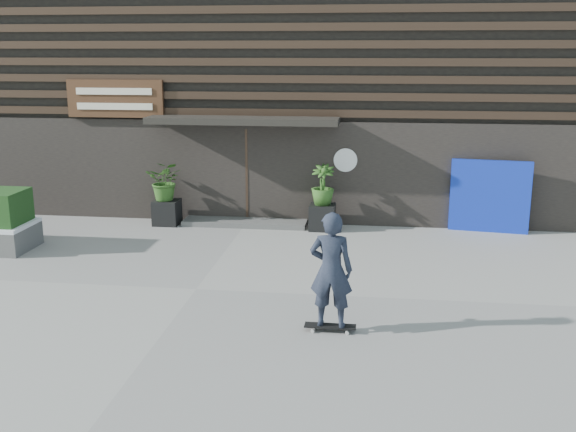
# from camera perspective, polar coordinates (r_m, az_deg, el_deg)

# --- Properties ---
(ground) EXTENTS (80.00, 80.00, 0.00)m
(ground) POSITION_cam_1_polar(r_m,az_deg,el_deg) (12.12, -7.81, -6.18)
(ground) COLOR gray
(ground) RESTS_ON ground
(entrance_step) EXTENTS (3.00, 0.80, 0.12)m
(entrance_step) POSITION_cam_1_polar(r_m,az_deg,el_deg) (16.39, -3.66, -0.53)
(entrance_step) COLOR #4C4B49
(entrance_step) RESTS_ON ground
(planter_pot_left) EXTENTS (0.60, 0.60, 0.60)m
(planter_pot_left) POSITION_cam_1_polar(r_m,az_deg,el_deg) (16.61, -10.25, 0.32)
(planter_pot_left) COLOR black
(planter_pot_left) RESTS_ON ground
(bamboo_left) EXTENTS (0.86, 0.75, 0.96)m
(bamboo_left) POSITION_cam_1_polar(r_m,az_deg,el_deg) (16.44, -10.37, 2.96)
(bamboo_left) COLOR #2D591E
(bamboo_left) RESTS_ON planter_pot_left
(planter_pot_right) EXTENTS (0.60, 0.60, 0.60)m
(planter_pot_right) POSITION_cam_1_polar(r_m,az_deg,el_deg) (15.89, 2.93, -0.09)
(planter_pot_right) COLOR black
(planter_pot_right) RESTS_ON ground
(bamboo_right) EXTENTS (0.54, 0.54, 0.96)m
(bamboo_right) POSITION_cam_1_polar(r_m,az_deg,el_deg) (15.72, 2.97, 2.67)
(bamboo_right) COLOR #2D591E
(bamboo_right) RESTS_ON planter_pot_right
(blue_tarp) EXTENTS (1.80, 0.37, 1.69)m
(blue_tarp) POSITION_cam_1_polar(r_m,az_deg,el_deg) (16.24, 16.78, 1.61)
(blue_tarp) COLOR #0C22A4
(blue_tarp) RESTS_ON ground
(building) EXTENTS (18.00, 11.00, 8.00)m
(building) POSITION_cam_1_polar(r_m,az_deg,el_deg) (21.16, -1.00, 13.49)
(building) COLOR black
(building) RESTS_ON ground
(skateboarder) EXTENTS (0.78, 0.46, 1.86)m
(skateboarder) POSITION_cam_1_polar(r_m,az_deg,el_deg) (9.97, 3.68, -4.63)
(skateboarder) COLOR black
(skateboarder) RESTS_ON ground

